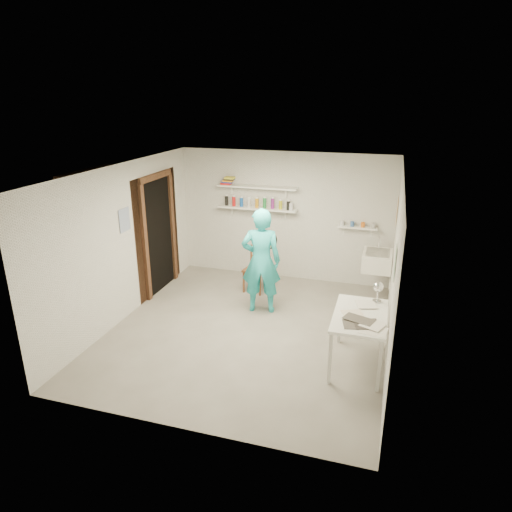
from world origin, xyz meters
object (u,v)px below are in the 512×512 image
(belfast_sink, at_px, (377,261))
(desk_lamp, at_px, (378,287))
(wooden_chair, at_px, (256,270))
(work_table, at_px, (358,340))
(wall_clock, at_px, (268,240))
(man, at_px, (261,261))

(belfast_sink, distance_m, desk_lamp, 1.76)
(wooden_chair, bearing_deg, work_table, -35.00)
(wooden_chair, bearing_deg, desk_lamp, -25.14)
(wall_clock, bearing_deg, wooden_chair, 113.54)
(wooden_chair, height_order, desk_lamp, desk_lamp)
(man, height_order, desk_lamp, man)
(wall_clock, xyz_separation_m, wooden_chair, (-0.35, 0.50, -0.74))
(desk_lamp, bearing_deg, work_table, -112.42)
(wooden_chair, bearing_deg, belfast_sink, 16.86)
(belfast_sink, xyz_separation_m, work_table, (-0.11, -2.18, -0.33))
(wooden_chair, xyz_separation_m, work_table, (1.95, -1.90, -0.04))
(man, bearing_deg, wooden_chair, -78.31)
(man, bearing_deg, belfast_sink, -162.05)
(wall_clock, height_order, wooden_chair, wall_clock)
(man, relative_size, wall_clock, 5.56)
(man, xyz_separation_m, wooden_chair, (-0.31, 0.72, -0.45))
(belfast_sink, distance_m, work_table, 2.21)
(wall_clock, bearing_deg, work_table, -52.66)
(man, distance_m, wall_clock, 0.36)
(wall_clock, height_order, work_table, wall_clock)
(wooden_chair, bearing_deg, man, -57.58)
(belfast_sink, bearing_deg, desk_lamp, -87.63)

